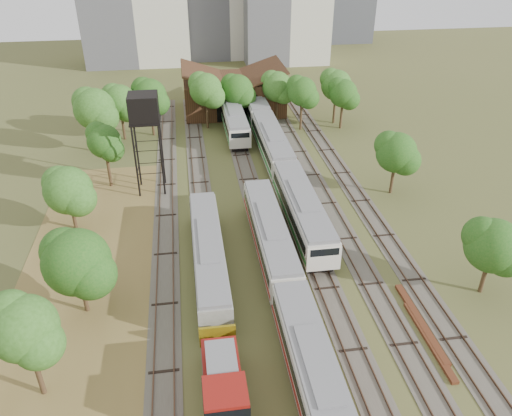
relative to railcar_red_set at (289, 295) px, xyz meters
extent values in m
plane|color=#475123|center=(2.00, -7.86, -1.90)|extent=(240.00, 240.00, 0.00)
cube|color=brown|center=(-16.00, 0.14, -1.88)|extent=(14.00, 60.00, 0.04)
cube|color=#4C473D|center=(-10.00, 17.14, -1.87)|extent=(2.60, 80.00, 0.06)
cube|color=#472D1E|center=(-10.72, 17.14, -1.78)|extent=(0.08, 80.00, 0.14)
cube|color=#472D1E|center=(-9.28, 17.14, -1.78)|extent=(0.08, 80.00, 0.14)
cube|color=#4C473D|center=(-6.00, 17.14, -1.87)|extent=(2.60, 80.00, 0.06)
cube|color=#472D1E|center=(-6.72, 17.14, -1.78)|extent=(0.08, 80.00, 0.14)
cube|color=#472D1E|center=(-5.28, 17.14, -1.78)|extent=(0.08, 80.00, 0.14)
cube|color=#4C473D|center=(0.00, 17.14, -1.87)|extent=(2.60, 80.00, 0.06)
cube|color=#472D1E|center=(-0.72, 17.14, -1.78)|extent=(0.08, 80.00, 0.14)
cube|color=#472D1E|center=(0.72, 17.14, -1.78)|extent=(0.08, 80.00, 0.14)
cube|color=#4C473D|center=(4.00, 17.14, -1.87)|extent=(2.60, 80.00, 0.06)
cube|color=#472D1E|center=(3.28, 17.14, -1.78)|extent=(0.08, 80.00, 0.14)
cube|color=#472D1E|center=(4.72, 17.14, -1.78)|extent=(0.08, 80.00, 0.14)
cube|color=#4C473D|center=(8.00, 17.14, -1.87)|extent=(2.60, 80.00, 0.06)
cube|color=#472D1E|center=(7.28, 17.14, -1.78)|extent=(0.08, 80.00, 0.14)
cube|color=#472D1E|center=(8.72, 17.14, -1.78)|extent=(0.08, 80.00, 0.14)
cube|color=#4C473D|center=(12.00, 17.14, -1.87)|extent=(2.60, 80.00, 0.06)
cube|color=#472D1E|center=(11.28, 17.14, -1.78)|extent=(0.08, 80.00, 0.14)
cube|color=#472D1E|center=(12.72, 17.14, -1.78)|extent=(0.08, 80.00, 0.14)
cube|color=black|center=(0.00, -8.69, -1.51)|extent=(2.16, 15.64, 0.79)
cube|color=beige|center=(0.00, -8.69, 0.11)|extent=(2.85, 17.00, 2.46)
cube|color=black|center=(0.00, -8.69, 0.41)|extent=(2.91, 15.64, 0.84)
cube|color=slate|center=(0.00, -8.69, 1.52)|extent=(2.62, 16.66, 0.35)
cube|color=maroon|center=(0.00, -8.69, -0.58)|extent=(2.91, 16.66, 0.44)
cube|color=black|center=(0.00, 8.81, -1.51)|extent=(2.16, 15.64, 0.79)
cube|color=beige|center=(0.00, 8.81, 0.11)|extent=(2.85, 17.00, 2.46)
cube|color=black|center=(0.00, 8.81, 0.41)|extent=(2.91, 15.64, 0.84)
cube|color=slate|center=(0.00, 8.81, 1.52)|extent=(2.62, 16.66, 0.35)
cube|color=maroon|center=(0.00, 8.81, -0.58)|extent=(2.91, 16.66, 0.44)
cube|color=black|center=(4.00, 12.64, -1.48)|extent=(2.32, 15.64, 0.84)
cube|color=beige|center=(4.00, 12.64, 0.26)|extent=(3.06, 17.00, 2.63)
cube|color=black|center=(4.00, 12.64, 0.57)|extent=(3.12, 15.64, 0.90)
cube|color=slate|center=(4.00, 12.64, 1.76)|extent=(2.81, 16.66, 0.38)
cube|color=#1B6F26|center=(4.00, 12.64, -0.48)|extent=(3.12, 16.66, 0.47)
cube|color=beige|center=(4.00, 4.19, 0.13)|extent=(3.10, 0.25, 2.37)
cube|color=black|center=(4.00, 30.14, -1.48)|extent=(2.32, 15.64, 0.84)
cube|color=beige|center=(4.00, 30.14, 0.26)|extent=(3.06, 17.00, 2.63)
cube|color=black|center=(4.00, 30.14, 0.57)|extent=(3.12, 15.64, 0.90)
cube|color=slate|center=(4.00, 30.14, 1.76)|extent=(2.81, 16.66, 0.38)
cube|color=#1B6F26|center=(4.00, 30.14, -0.48)|extent=(3.12, 16.66, 0.47)
cube|color=black|center=(4.00, 47.64, -1.48)|extent=(2.32, 15.64, 0.84)
cube|color=beige|center=(4.00, 47.64, 0.26)|extent=(3.06, 17.00, 2.63)
cube|color=black|center=(4.00, 47.64, 0.57)|extent=(3.12, 15.64, 0.90)
cube|color=slate|center=(4.00, 47.64, 1.76)|extent=(2.81, 16.66, 0.38)
cube|color=#1B6F26|center=(4.00, 47.64, -0.48)|extent=(3.12, 16.66, 0.47)
cube|color=black|center=(0.00, 40.24, -1.49)|extent=(2.24, 14.72, 0.82)
cube|color=beige|center=(0.00, 40.24, 0.19)|extent=(2.96, 16.00, 2.55)
cube|color=black|center=(0.00, 40.24, 0.49)|extent=(3.02, 14.72, 0.87)
cube|color=slate|center=(0.00, 40.24, 1.65)|extent=(2.72, 15.68, 0.37)
cube|color=#1B6F26|center=(0.00, 40.24, -0.53)|extent=(3.02, 15.68, 0.46)
cube|color=beige|center=(0.00, 32.29, 0.06)|extent=(3.00, 0.25, 2.29)
cube|color=black|center=(-6.00, -7.26, -1.46)|extent=(2.19, 7.20, 0.89)
cube|color=maroon|center=(-6.00, -6.46, -0.26)|extent=(2.48, 4.40, 1.49)
cube|color=maroon|center=(-6.00, -9.86, 0.33)|extent=(2.68, 2.58, 2.68)
cube|color=black|center=(-6.00, -9.86, 0.98)|extent=(2.73, 2.63, 0.89)
cube|color=gold|center=(-6.00, -3.31, -0.31)|extent=(2.68, 0.20, 1.79)
cube|color=slate|center=(-6.00, -7.26, 1.38)|extent=(1.99, 3.60, 0.20)
cube|color=black|center=(-6.00, 6.74, -1.53)|extent=(2.02, 16.56, 0.74)
cube|color=gray|center=(-6.00, 6.74, -0.02)|extent=(2.67, 18.00, 2.30)
cube|color=black|center=(-6.00, 6.74, 0.26)|extent=(2.73, 16.56, 0.78)
cube|color=slate|center=(-6.00, 6.74, 1.30)|extent=(2.45, 17.64, 0.33)
cylinder|color=black|center=(-13.00, 22.05, 2.36)|extent=(0.21, 0.21, 8.52)
cylinder|color=black|center=(-10.13, 22.05, 2.36)|extent=(0.21, 0.21, 8.52)
cylinder|color=black|center=(-13.00, 24.93, 2.36)|extent=(0.21, 0.21, 8.52)
cylinder|color=black|center=(-10.13, 24.93, 2.36)|extent=(0.21, 0.21, 8.52)
cube|color=black|center=(-11.57, 23.49, 6.72)|extent=(3.36, 3.36, 0.20)
cube|color=black|center=(-11.57, 23.49, 8.26)|extent=(3.20, 3.20, 2.88)
cube|color=#5A2D19|center=(10.00, -4.64, -1.76)|extent=(0.56, 8.33, 0.28)
cube|color=#5A2D19|center=(10.20, -2.69, -1.75)|extent=(0.57, 9.13, 0.30)
cube|color=#382314|center=(1.00, 50.14, 0.85)|extent=(16.00, 11.00, 5.50)
cube|color=#382314|center=(-3.00, 50.14, 4.20)|extent=(8.45, 11.55, 2.96)
cube|color=#382314|center=(5.00, 50.14, 4.20)|extent=(8.45, 11.55, 2.96)
cube|color=black|center=(1.00, 44.69, 0.30)|extent=(6.40, 0.15, 4.12)
cylinder|color=#382616|center=(-18.05, -5.29, 0.42)|extent=(0.36, 0.36, 4.65)
sphere|color=#1A5015|center=(-18.05, -5.29, 4.02)|extent=(4.29, 4.29, 4.29)
cylinder|color=#382616|center=(-16.30, 2.80, 0.03)|extent=(0.36, 0.36, 3.86)
sphere|color=#1A5015|center=(-16.30, 2.80, 3.01)|extent=(5.33, 5.33, 5.33)
cylinder|color=#382616|center=(-19.24, 15.95, -0.14)|extent=(0.36, 0.36, 3.52)
sphere|color=#1A5015|center=(-19.24, 15.95, 2.58)|extent=(4.86, 4.86, 4.86)
cylinder|color=#382616|center=(-16.58, 25.18, 0.37)|extent=(0.36, 0.36, 4.54)
sphere|color=#1A5015|center=(-16.58, 25.18, 3.88)|extent=(3.90, 3.90, 3.90)
cylinder|color=#382616|center=(-18.93, 35.73, 0.52)|extent=(0.36, 0.36, 4.84)
sphere|color=#1A5015|center=(-18.93, 35.73, 4.25)|extent=(5.49, 5.49, 5.49)
cylinder|color=#382616|center=(-16.10, 40.02, 0.29)|extent=(0.36, 0.36, 4.38)
sphere|color=#1A5015|center=(-16.10, 40.02, 3.67)|extent=(4.89, 4.89, 4.89)
cylinder|color=#382616|center=(-11.96, 41.00, 0.44)|extent=(0.36, 0.36, 4.69)
sphere|color=#1A5015|center=(-11.96, 41.00, 4.06)|extent=(4.91, 4.91, 4.91)
cylinder|color=#382616|center=(-3.82, 42.69, 0.46)|extent=(0.36, 0.36, 4.72)
sphere|color=#1A5015|center=(-3.82, 42.69, 4.10)|extent=(4.86, 4.86, 4.86)
cylinder|color=#382616|center=(1.05, 44.21, 0.14)|extent=(0.36, 0.36, 4.09)
sphere|color=#1A5015|center=(1.05, 44.21, 3.30)|extent=(4.83, 4.83, 4.83)
cylinder|color=#382616|center=(7.29, 44.58, 0.22)|extent=(0.36, 0.36, 4.25)
sphere|color=#1A5015|center=(7.29, 44.58, 3.50)|extent=(4.68, 4.68, 4.68)
cylinder|color=#382616|center=(10.18, 40.05, 0.41)|extent=(0.36, 0.36, 4.63)
sphere|color=#1A5015|center=(10.18, 40.05, 3.99)|extent=(4.29, 4.29, 4.29)
cylinder|color=#382616|center=(15.96, 42.07, 0.45)|extent=(0.36, 0.36, 4.71)
sphere|color=#1A5015|center=(15.96, 42.07, 4.09)|extent=(4.65, 4.65, 4.65)
cylinder|color=#382616|center=(17.00, 0.29, -0.02)|extent=(0.36, 0.36, 3.77)
sphere|color=#1A5015|center=(17.00, 0.29, 2.89)|extent=(4.59, 4.59, 4.59)
cylinder|color=#382616|center=(16.10, 18.57, 0.12)|extent=(0.36, 0.36, 4.04)
sphere|color=#1A5015|center=(16.10, 18.57, 3.24)|extent=(4.60, 4.60, 4.60)
cylinder|color=#382616|center=(16.35, 39.64, 0.25)|extent=(0.36, 0.36, 4.30)
sphere|color=#1A5015|center=(16.35, 39.64, 3.57)|extent=(4.19, 4.19, 4.19)
camera|label=1|loc=(-7.16, -30.16, 26.09)|focal=35.00mm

